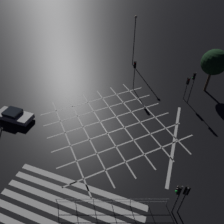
{
  "coord_description": "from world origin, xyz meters",
  "views": [
    {
      "loc": [
        5.78,
        -16.12,
        16.15
      ],
      "look_at": [
        0.0,
        0.0,
        1.93
      ],
      "focal_mm": 32.0,
      "sensor_mm": 36.0,
      "label": 1
    }
  ],
  "objects_px": {
    "street_lamp_east": "(135,35)",
    "traffic_light_ne_main": "(193,82)",
    "traffic_light_se_main": "(178,194)",
    "street_tree_near": "(214,62)",
    "traffic_light_ne_cross": "(187,84)",
    "waiting_car": "(14,115)",
    "traffic_light_median_north": "(134,70)",
    "traffic_light_se_cross": "(185,194)"
  },
  "relations": [
    {
      "from": "traffic_light_ne_cross",
      "to": "waiting_car",
      "type": "height_order",
      "value": "traffic_light_ne_cross"
    },
    {
      "from": "traffic_light_ne_main",
      "to": "traffic_light_se_main",
      "type": "xyz_separation_m",
      "value": [
        -0.25,
        -15.25,
        -0.53
      ]
    },
    {
      "from": "traffic_light_se_cross",
      "to": "traffic_light_ne_cross",
      "type": "xyz_separation_m",
      "value": [
        -0.75,
        15.73,
        -0.19
      ]
    },
    {
      "from": "traffic_light_se_cross",
      "to": "traffic_light_median_north",
      "type": "xyz_separation_m",
      "value": [
        -7.91,
        15.8,
        0.55
      ]
    },
    {
      "from": "traffic_light_se_cross",
      "to": "street_lamp_east",
      "type": "relative_size",
      "value": 0.44
    },
    {
      "from": "traffic_light_median_north",
      "to": "street_lamp_east",
      "type": "height_order",
      "value": "street_lamp_east"
    },
    {
      "from": "traffic_light_se_cross",
      "to": "street_lamp_east",
      "type": "height_order",
      "value": "street_lamp_east"
    },
    {
      "from": "traffic_light_se_cross",
      "to": "traffic_light_ne_main",
      "type": "xyz_separation_m",
      "value": [
        -0.26,
        15.0,
        0.67
      ]
    },
    {
      "from": "traffic_light_median_north",
      "to": "traffic_light_se_main",
      "type": "relative_size",
      "value": 1.16
    },
    {
      "from": "traffic_light_se_cross",
      "to": "traffic_light_ne_main",
      "type": "relative_size",
      "value": 0.79
    },
    {
      "from": "traffic_light_se_main",
      "to": "street_lamp_east",
      "type": "relative_size",
      "value": 0.47
    },
    {
      "from": "traffic_light_se_cross",
      "to": "traffic_light_ne_cross",
      "type": "relative_size",
      "value": 1.08
    },
    {
      "from": "traffic_light_median_north",
      "to": "traffic_light_se_cross",
      "type": "bearing_deg",
      "value": 26.57
    },
    {
      "from": "traffic_light_ne_main",
      "to": "traffic_light_median_north",
      "type": "bearing_deg",
      "value": -6.01
    },
    {
      "from": "street_lamp_east",
      "to": "traffic_light_ne_main",
      "type": "bearing_deg",
      "value": -40.81
    },
    {
      "from": "traffic_light_median_north",
      "to": "street_lamp_east",
      "type": "relative_size",
      "value": 0.54
    },
    {
      "from": "traffic_light_se_main",
      "to": "traffic_light_se_cross",
      "type": "bearing_deg",
      "value": -153.35
    },
    {
      "from": "street_tree_near",
      "to": "street_lamp_east",
      "type": "bearing_deg",
      "value": 159.79
    },
    {
      "from": "traffic_light_ne_cross",
      "to": "traffic_light_ne_main",
      "type": "relative_size",
      "value": 0.73
    },
    {
      "from": "waiting_car",
      "to": "street_tree_near",
      "type": "bearing_deg",
      "value": 33.67
    },
    {
      "from": "traffic_light_ne_main",
      "to": "traffic_light_se_main",
      "type": "distance_m",
      "value": 15.26
    },
    {
      "from": "traffic_light_ne_main",
      "to": "street_lamp_east",
      "type": "height_order",
      "value": "street_lamp_east"
    },
    {
      "from": "traffic_light_ne_main",
      "to": "street_tree_near",
      "type": "bearing_deg",
      "value": -119.35
    },
    {
      "from": "traffic_light_median_north",
      "to": "traffic_light_ne_main",
      "type": "relative_size",
      "value": 0.96
    },
    {
      "from": "traffic_light_ne_main",
      "to": "traffic_light_se_main",
      "type": "relative_size",
      "value": 1.2
    },
    {
      "from": "traffic_light_ne_cross",
      "to": "traffic_light_se_main",
      "type": "height_order",
      "value": "traffic_light_se_main"
    },
    {
      "from": "traffic_light_se_main",
      "to": "waiting_car",
      "type": "xyz_separation_m",
      "value": [
        -19.14,
        4.86,
        -2.14
      ]
    },
    {
      "from": "traffic_light_se_main",
      "to": "traffic_light_median_north",
      "type": "bearing_deg",
      "value": -65.26
    },
    {
      "from": "traffic_light_se_cross",
      "to": "street_tree_near",
      "type": "height_order",
      "value": "street_tree_near"
    },
    {
      "from": "street_lamp_east",
      "to": "street_tree_near",
      "type": "height_order",
      "value": "street_lamp_east"
    },
    {
      "from": "traffic_light_se_main",
      "to": "street_tree_near",
      "type": "xyz_separation_m",
      "value": [
        2.51,
        19.28,
        1.67
      ]
    },
    {
      "from": "traffic_light_median_north",
      "to": "traffic_light_ne_main",
      "type": "xyz_separation_m",
      "value": [
        7.64,
        -0.8,
        0.12
      ]
    },
    {
      "from": "traffic_light_median_north",
      "to": "traffic_light_se_main",
      "type": "height_order",
      "value": "traffic_light_median_north"
    },
    {
      "from": "traffic_light_ne_main",
      "to": "street_tree_near",
      "type": "height_order",
      "value": "street_tree_near"
    },
    {
      "from": "traffic_light_median_north",
      "to": "waiting_car",
      "type": "xyz_separation_m",
      "value": [
        -11.74,
        -11.2,
        -2.55
      ]
    },
    {
      "from": "street_lamp_east",
      "to": "street_tree_near",
      "type": "distance_m",
      "value": 12.89
    },
    {
      "from": "traffic_light_se_cross",
      "to": "traffic_light_ne_main",
      "type": "height_order",
      "value": "traffic_light_ne_main"
    },
    {
      "from": "traffic_light_se_cross",
      "to": "street_tree_near",
      "type": "relative_size",
      "value": 0.59
    },
    {
      "from": "street_tree_near",
      "to": "traffic_light_se_cross",
      "type": "bearing_deg",
      "value": -96.01
    },
    {
      "from": "traffic_light_ne_cross",
      "to": "street_lamp_east",
      "type": "relative_size",
      "value": 0.41
    },
    {
      "from": "traffic_light_se_cross",
      "to": "traffic_light_se_main",
      "type": "height_order",
      "value": "traffic_light_se_main"
    },
    {
      "from": "traffic_light_se_cross",
      "to": "traffic_light_se_main",
      "type": "distance_m",
      "value": 0.58
    }
  ]
}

